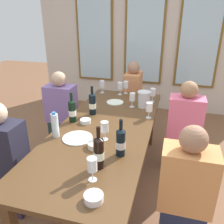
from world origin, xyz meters
name	(u,v)px	position (x,y,z in m)	size (l,w,h in m)	color
ground_plane	(106,186)	(0.00, 0.00, 0.00)	(12.00, 12.00, 0.00)	brown
back_wall_with_windows	(145,32)	(0.00, 2.49, 1.45)	(4.10, 0.10, 2.90)	beige
dining_table	(105,133)	(0.00, 0.00, 0.67)	(0.90, 2.26, 0.74)	#54371E
white_plate_0	(115,102)	(-0.07, 0.68, 0.74)	(0.21, 0.21, 0.01)	white
white_plate_1	(78,138)	(-0.17, -0.29, 0.74)	(0.27, 0.27, 0.01)	white
metal_pitcher	(144,99)	(0.29, 0.63, 0.84)	(0.16, 0.16, 0.19)	silver
wine_bottle_0	(99,152)	(0.15, -0.63, 0.87)	(0.08, 0.08, 0.33)	black
wine_bottle_1	(72,111)	(-0.36, 0.03, 0.86)	(0.08, 0.08, 0.31)	black
wine_bottle_2	(92,104)	(-0.22, 0.26, 0.86)	(0.08, 0.08, 0.32)	black
wine_bottle_3	(121,142)	(0.26, -0.44, 0.86)	(0.08, 0.08, 0.31)	black
tasting_bowl_0	(85,121)	(-0.22, 0.03, 0.76)	(0.11, 0.11, 0.04)	white
tasting_bowl_1	(96,145)	(0.04, -0.39, 0.76)	(0.13, 0.13, 0.04)	white
tasting_bowl_2	(94,198)	(0.22, -0.96, 0.76)	(0.12, 0.12, 0.05)	white
water_bottle	(55,125)	(-0.37, -0.30, 0.85)	(0.06, 0.06, 0.24)	white
wine_glass_0	(120,86)	(-0.09, 1.00, 0.86)	(0.07, 0.07, 0.17)	white
wine_glass_1	(92,165)	(0.15, -0.78, 0.86)	(0.07, 0.07, 0.17)	white
wine_glass_2	(149,108)	(0.39, 0.33, 0.86)	(0.07, 0.07, 0.17)	white
wine_glass_3	(126,85)	(-0.03, 1.07, 0.86)	(0.07, 0.07, 0.17)	white
wine_glass_4	(105,128)	(0.07, -0.24, 0.86)	(0.07, 0.07, 0.17)	white
wine_glass_5	(102,85)	(-0.35, 1.01, 0.86)	(0.07, 0.07, 0.17)	white
wine_glass_6	(132,98)	(0.16, 0.59, 0.86)	(0.07, 0.07, 0.17)	white
wine_glass_7	(153,93)	(0.37, 0.84, 0.86)	(0.07, 0.07, 0.17)	white
seated_person_0	(62,115)	(-0.78, 0.58, 0.53)	(0.38, 0.24, 1.11)	#233731
seated_person_1	(184,130)	(0.78, 0.56, 0.53)	(0.38, 0.24, 1.11)	#2C3542
seated_person_2	(6,163)	(-0.78, -0.53, 0.53)	(0.38, 0.24, 1.11)	#362736
seated_person_3	(184,197)	(0.78, -0.54, 0.53)	(0.38, 0.24, 1.11)	#232743
seated_person_4	(132,98)	(0.00, 1.48, 0.53)	(0.24, 0.38, 1.11)	#2E2134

